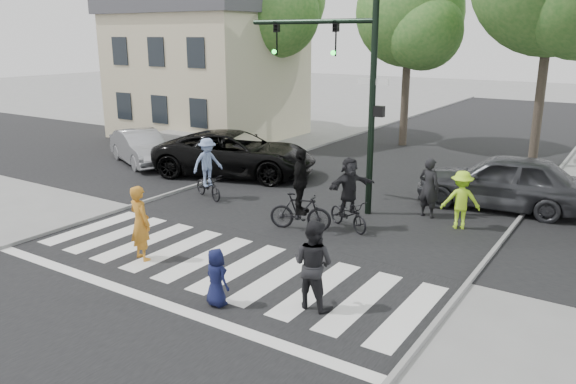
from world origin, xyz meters
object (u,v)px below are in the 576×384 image
object	(u,v)px
pedestrian_child	(216,277)
pedestrian_woman	(140,223)
cyclist_mid	(300,197)
car_silver	(141,147)
cyclist_right	(349,198)
car_grey	(502,181)
car_suv	(236,154)
cyclist_left	(208,173)
traffic_signal	(346,77)
pedestrian_adult	(313,264)

from	to	relation	value
pedestrian_child	pedestrian_woman	bearing A→B (deg)	-3.58
cyclist_mid	car_silver	bearing A→B (deg)	161.05
cyclist_right	car_grey	size ratio (longest dim) A/B	0.40
car_silver	cyclist_mid	bearing A→B (deg)	-84.28
pedestrian_child	car_suv	xyz separation A→B (m)	(-6.16, 8.43, 0.24)
pedestrian_woman	car_grey	size ratio (longest dim) A/B	0.36
pedestrian_child	cyclist_left	xyz separation A→B (m)	(-5.00, 5.54, 0.27)
pedestrian_child	cyclist_mid	xyz separation A→B (m)	(-0.96, 4.58, 0.33)
traffic_signal	cyclist_left	size ratio (longest dim) A/B	3.09
pedestrian_woman	car_grey	world-z (taller)	pedestrian_woman
pedestrian_adult	cyclist_mid	distance (m)	4.43
car_grey	cyclist_left	bearing A→B (deg)	-69.32
pedestrian_child	cyclist_mid	distance (m)	4.69
cyclist_left	cyclist_mid	size ratio (longest dim) A/B	0.89
pedestrian_woman	car_suv	size ratio (longest dim) A/B	0.30
pedestrian_woman	traffic_signal	bearing A→B (deg)	-96.44
car_silver	car_grey	size ratio (longest dim) A/B	0.84
traffic_signal	cyclist_left	xyz separation A→B (m)	(-4.11, -1.31, -3.06)
car_suv	car_silver	size ratio (longest dim) A/B	1.43
cyclist_right	car_suv	world-z (taller)	cyclist_right
car_silver	car_grey	xyz separation A→B (m)	(13.61, 1.65, 0.16)
cyclist_mid	car_suv	size ratio (longest dim) A/B	0.37
pedestrian_woman	car_silver	size ratio (longest dim) A/B	0.43
traffic_signal	cyclist_right	size ratio (longest dim) A/B	3.06
car_suv	car_grey	distance (m)	9.29
cyclist_right	car_suv	distance (m)	6.97
cyclist_right	car_silver	world-z (taller)	cyclist_right
pedestrian_woman	pedestrian_adult	distance (m)	4.52
traffic_signal	pedestrian_woman	distance (m)	7.03
pedestrian_woman	cyclist_right	bearing A→B (deg)	-111.43
pedestrian_woman	car_grey	xyz separation A→B (m)	(6.00, 8.69, -0.04)
pedestrian_child	car_silver	distance (m)	13.16
pedestrian_child	pedestrian_adult	distance (m)	1.86
pedestrian_adult	car_silver	world-z (taller)	pedestrian_adult
cyclist_right	pedestrian_woman	bearing A→B (deg)	-123.90
cyclist_right	car_grey	distance (m)	5.13
cyclist_mid	car_silver	distance (m)	10.14
pedestrian_woman	car_silver	distance (m)	10.36
traffic_signal	car_grey	bearing A→B (deg)	34.14
cyclist_mid	cyclist_right	world-z (taller)	cyclist_mid
pedestrian_child	cyclist_right	size ratio (longest dim) A/B	0.59
pedestrian_child	car_silver	size ratio (longest dim) A/B	0.28
cyclist_right	car_silver	distance (m)	10.93
traffic_signal	car_silver	xyz separation A→B (m)	(-9.66, 1.03, -3.22)
traffic_signal	pedestrian_woman	bearing A→B (deg)	-108.91
pedestrian_adult	pedestrian_woman	bearing A→B (deg)	3.42
cyclist_mid	cyclist_right	distance (m)	1.29
car_suv	car_grey	bearing A→B (deg)	-101.00
car_grey	cyclist_right	bearing A→B (deg)	-41.10
cyclist_left	car_grey	xyz separation A→B (m)	(8.05, 3.98, -0.00)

